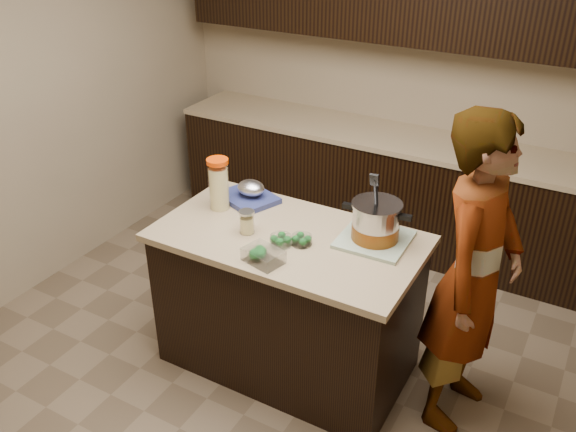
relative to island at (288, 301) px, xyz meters
name	(u,v)px	position (x,y,z in m)	size (l,w,h in m)	color
ground_plane	(288,361)	(0.00, 0.00, -0.45)	(4.00, 4.00, 0.00)	brown
room_shell	(288,90)	(0.00, 0.00, 1.26)	(4.04, 4.04, 2.72)	tan
back_cabinets	(400,129)	(0.00, 1.74, 0.49)	(3.60, 0.63, 2.33)	black
island	(288,301)	(0.00, 0.00, 0.00)	(1.46, 0.81, 0.90)	black
dish_towel	(374,239)	(0.43, 0.18, 0.46)	(0.36, 0.36, 0.02)	#517852
stock_pot	(376,223)	(0.43, 0.18, 0.56)	(0.37, 0.29, 0.38)	#B7B7BC
lemonade_pitcher	(219,186)	(-0.51, 0.08, 0.59)	(0.14, 0.14, 0.31)	#D7C883
mason_jar	(247,222)	(-0.21, -0.08, 0.51)	(0.09, 0.09, 0.14)	#D7C883
broccoli_tub_left	(302,240)	(0.11, -0.05, 0.47)	(0.14, 0.14, 0.05)	silver
broccoli_tub_right	(281,241)	(0.02, -0.11, 0.47)	(0.13, 0.13, 0.06)	silver
broccoli_tub_rect	(263,256)	(0.02, -0.29, 0.48)	(0.22, 0.18, 0.07)	silver
blue_tray	(249,194)	(-0.41, 0.25, 0.49)	(0.40, 0.37, 0.13)	navy
person	(474,277)	(0.98, 0.14, 0.42)	(0.64, 0.42, 1.74)	gray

